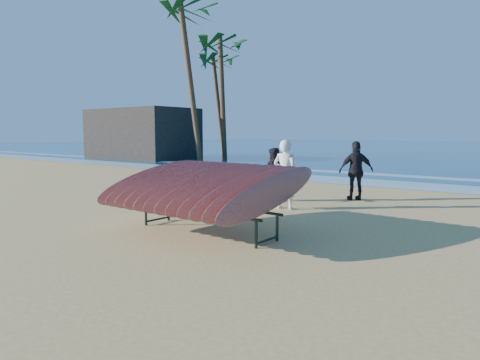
{
  "coord_description": "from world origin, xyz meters",
  "views": [
    {
      "loc": [
        5.76,
        -6.63,
        1.99
      ],
      "look_at": [
        0.0,
        0.8,
        0.95
      ],
      "focal_mm": 32.0,
      "sensor_mm": 36.0,
      "label": 1
    }
  ],
  "objects_px": {
    "person_dark_b": "(356,171)",
    "palm_mid": "(222,48)",
    "building": "(142,134)",
    "palm_left": "(190,14)",
    "palm_right": "(218,63)",
    "surfboard_rack": "(206,187)",
    "person_white": "(285,174)",
    "person_dark_a": "(275,175)"
  },
  "relations": [
    {
      "from": "palm_mid",
      "to": "person_dark_b",
      "type": "bearing_deg",
      "value": -38.55
    },
    {
      "from": "building",
      "to": "palm_right",
      "type": "relative_size",
      "value": 0.94
    },
    {
      "from": "person_dark_b",
      "to": "palm_left",
      "type": "height_order",
      "value": "palm_left"
    },
    {
      "from": "person_dark_a",
      "to": "building",
      "type": "distance_m",
      "value": 23.06
    },
    {
      "from": "surfboard_rack",
      "to": "person_dark_b",
      "type": "xyz_separation_m",
      "value": [
        0.7,
        5.79,
        -0.05
      ]
    },
    {
      "from": "person_dark_a",
      "to": "person_dark_b",
      "type": "bearing_deg",
      "value": 36.9
    },
    {
      "from": "palm_mid",
      "to": "surfboard_rack",
      "type": "bearing_deg",
      "value": -50.7
    },
    {
      "from": "building",
      "to": "palm_right",
      "type": "distance_m",
      "value": 10.4
    },
    {
      "from": "building",
      "to": "palm_left",
      "type": "xyz_separation_m",
      "value": [
        6.34,
        -0.99,
        7.82
      ]
    },
    {
      "from": "person_dark_b",
      "to": "building",
      "type": "distance_m",
      "value": 23.82
    },
    {
      "from": "palm_mid",
      "to": "palm_right",
      "type": "height_order",
      "value": "palm_right"
    },
    {
      "from": "person_white",
      "to": "building",
      "type": "bearing_deg",
      "value": -38.3
    },
    {
      "from": "building",
      "to": "palm_right",
      "type": "bearing_deg",
      "value": 83.96
    },
    {
      "from": "person_dark_a",
      "to": "palm_mid",
      "type": "height_order",
      "value": "palm_mid"
    },
    {
      "from": "palm_mid",
      "to": "building",
      "type": "bearing_deg",
      "value": -155.95
    },
    {
      "from": "person_white",
      "to": "palm_left",
      "type": "bearing_deg",
      "value": -45.74
    },
    {
      "from": "palm_left",
      "to": "palm_mid",
      "type": "xyz_separation_m",
      "value": [
        -0.33,
        3.68,
        -1.57
      ]
    },
    {
      "from": "surfboard_rack",
      "to": "palm_left",
      "type": "bearing_deg",
      "value": 135.93
    },
    {
      "from": "person_dark_a",
      "to": "building",
      "type": "height_order",
      "value": "building"
    },
    {
      "from": "palm_left",
      "to": "palm_mid",
      "type": "bearing_deg",
      "value": 95.13
    },
    {
      "from": "surfboard_rack",
      "to": "palm_left",
      "type": "distance_m",
      "value": 22.47
    },
    {
      "from": "person_dark_a",
      "to": "person_dark_b",
      "type": "xyz_separation_m",
      "value": [
        1.73,
        1.71,
        0.09
      ]
    },
    {
      "from": "surfboard_rack",
      "to": "building",
      "type": "bearing_deg",
      "value": 144.23
    },
    {
      "from": "person_dark_b",
      "to": "surfboard_rack",
      "type": "bearing_deg",
      "value": 40.54
    },
    {
      "from": "person_dark_a",
      "to": "person_dark_b",
      "type": "height_order",
      "value": "person_dark_b"
    },
    {
      "from": "person_dark_b",
      "to": "palm_mid",
      "type": "height_order",
      "value": "palm_mid"
    },
    {
      "from": "person_white",
      "to": "palm_mid",
      "type": "distance_m",
      "value": 22.3
    },
    {
      "from": "person_dark_b",
      "to": "palm_right",
      "type": "bearing_deg",
      "value": -83.4
    },
    {
      "from": "person_dark_a",
      "to": "building",
      "type": "relative_size",
      "value": 0.18
    },
    {
      "from": "surfboard_rack",
      "to": "palm_mid",
      "type": "relative_size",
      "value": 0.36
    },
    {
      "from": "person_dark_a",
      "to": "building",
      "type": "bearing_deg",
      "value": 142.19
    },
    {
      "from": "person_dark_b",
      "to": "palm_mid",
      "type": "xyz_separation_m",
      "value": [
        -15.67,
        12.49,
        7.28
      ]
    },
    {
      "from": "person_dark_a",
      "to": "person_white",
      "type": "bearing_deg",
      "value": -52.02
    },
    {
      "from": "surfboard_rack",
      "to": "palm_right",
      "type": "distance_m",
      "value": 32.01
    },
    {
      "from": "palm_left",
      "to": "person_white",
      "type": "bearing_deg",
      "value": -38.14
    },
    {
      "from": "surfboard_rack",
      "to": "person_white",
      "type": "bearing_deg",
      "value": 93.95
    },
    {
      "from": "palm_right",
      "to": "person_dark_b",
      "type": "bearing_deg",
      "value": -40.87
    },
    {
      "from": "palm_mid",
      "to": "palm_right",
      "type": "bearing_deg",
      "value": 132.97
    },
    {
      "from": "person_white",
      "to": "palm_right",
      "type": "distance_m",
      "value": 29.55
    },
    {
      "from": "building",
      "to": "palm_left",
      "type": "distance_m",
      "value": 10.12
    },
    {
      "from": "person_white",
      "to": "person_dark_b",
      "type": "xyz_separation_m",
      "value": [
        0.88,
        2.54,
        -0.03
      ]
    },
    {
      "from": "palm_left",
      "to": "palm_right",
      "type": "relative_size",
      "value": 1.17
    }
  ]
}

